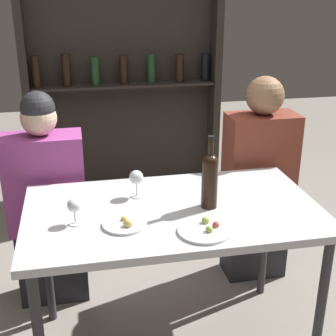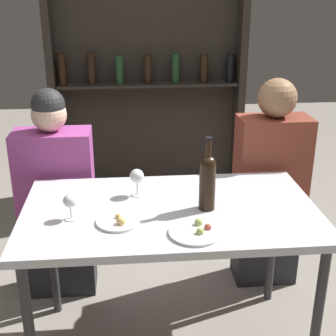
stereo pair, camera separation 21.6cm
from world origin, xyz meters
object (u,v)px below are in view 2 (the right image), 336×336
wine_bottle (207,179)px  wine_glass_0 (70,202)px  food_plate_1 (196,232)px  seated_person_left (57,201)px  wine_glass_1 (137,177)px  seated_person_right (269,190)px  food_plate_0 (119,221)px

wine_bottle → wine_glass_0: (-0.60, -0.05, -0.06)m
food_plate_1 → seated_person_left: seated_person_left is taller
wine_glass_0 → wine_glass_1: size_ratio=0.87×
seated_person_right → wine_bottle: bearing=-130.0°
food_plate_0 → wine_glass_1: bearing=72.4°
wine_glass_1 → seated_person_left: 0.66m
wine_bottle → food_plate_0: wine_bottle is taller
wine_bottle → food_plate_1: bearing=-109.9°
wine_bottle → food_plate_0: size_ratio=1.82×
wine_glass_1 → wine_bottle: bearing=-29.3°
food_plate_0 → seated_person_right: size_ratio=0.15×
wine_glass_1 → food_plate_1: bearing=-60.0°
food_plate_1 → wine_bottle: bearing=70.1°
wine_bottle → seated_person_left: (-0.75, 0.56, -0.34)m
wine_glass_1 → food_plate_1: (0.23, -0.39, -0.09)m
food_plate_0 → seated_person_left: size_ratio=0.15×
food_plate_1 → wine_glass_0: bearing=161.4°
food_plate_0 → wine_bottle: bearing=14.9°
wine_bottle → food_plate_1: size_ratio=1.55×
wine_glass_0 → seated_person_right: size_ratio=0.09×
wine_glass_0 → seated_person_right: (1.07, 0.61, -0.26)m
wine_glass_0 → food_plate_0: 0.22m
wine_bottle → food_plate_1: 0.27m
wine_glass_0 → seated_person_left: seated_person_left is taller
wine_glass_0 → food_plate_1: bearing=-18.6°
seated_person_left → food_plate_1: bearing=-49.4°
wine_glass_1 → seated_person_right: seated_person_right is taller
food_plate_0 → wine_glass_0: bearing=163.8°
food_plate_0 → seated_person_left: bearing=118.2°
wine_glass_0 → seated_person_left: bearing=104.3°
wine_bottle → wine_glass_0: bearing=-175.6°
food_plate_1 → seated_person_right: (0.55, 0.78, -0.19)m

